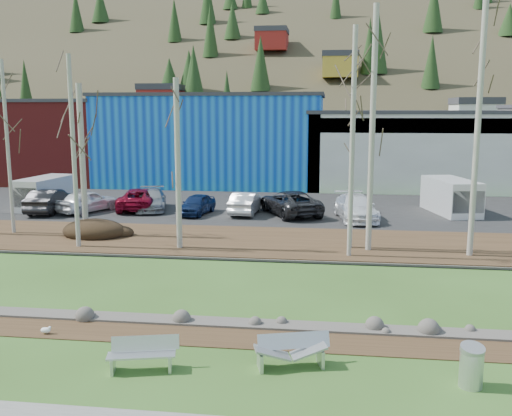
# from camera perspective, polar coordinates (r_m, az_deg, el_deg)

# --- Properties ---
(ground) EXTENTS (200.00, 200.00, 0.00)m
(ground) POSITION_cam_1_polar(r_m,az_deg,el_deg) (16.49, -10.57, -15.01)
(ground) COLOR #30511C
(ground) RESTS_ON ground
(dirt_strip) EXTENTS (80.00, 1.80, 0.03)m
(dirt_strip) POSITION_cam_1_polar(r_m,az_deg,el_deg) (18.32, -8.52, -12.29)
(dirt_strip) COLOR #382616
(dirt_strip) RESTS_ON ground
(near_bank_rocks) EXTENTS (80.00, 0.80, 0.50)m
(near_bank_rocks) POSITION_cam_1_polar(r_m,az_deg,el_deg) (19.22, -7.69, -11.23)
(near_bank_rocks) COLOR #47423D
(near_bank_rocks) RESTS_ON ground
(river) EXTENTS (80.00, 8.00, 0.90)m
(river) POSITION_cam_1_polar(r_m,az_deg,el_deg) (22.98, -5.03, -7.63)
(river) COLOR #142333
(river) RESTS_ON ground
(far_bank_rocks) EXTENTS (80.00, 0.80, 0.46)m
(far_bank_rocks) POSITION_cam_1_polar(r_m,az_deg,el_deg) (26.84, -3.16, -5.04)
(far_bank_rocks) COLOR #47423D
(far_bank_rocks) RESTS_ON ground
(far_bank) EXTENTS (80.00, 7.00, 0.15)m
(far_bank) POSITION_cam_1_polar(r_m,az_deg,el_deg) (29.88, -2.04, -3.34)
(far_bank) COLOR #382616
(far_bank) RESTS_ON ground
(parking_lot) EXTENTS (80.00, 14.00, 0.14)m
(parking_lot) POSITION_cam_1_polar(r_m,az_deg,el_deg) (40.07, 0.40, 0.05)
(parking_lot) COLOR black
(parking_lot) RESTS_ON ground
(building_brick) EXTENTS (16.32, 12.24, 7.80)m
(building_brick) POSITION_cam_1_polar(r_m,az_deg,el_deg) (60.56, -21.16, 6.36)
(building_brick) COLOR maroon
(building_brick) RESTS_ON ground
(building_blue) EXTENTS (20.40, 12.24, 8.30)m
(building_blue) POSITION_cam_1_polar(r_m,az_deg,el_deg) (54.35, -4.12, 6.93)
(building_blue) COLOR #0E3DB8
(building_blue) RESTS_ON ground
(building_white) EXTENTS (18.36, 12.24, 6.80)m
(building_white) POSITION_cam_1_polar(r_m,az_deg,el_deg) (53.78, 15.14, 5.80)
(building_white) COLOR #BBBBB7
(building_white) RESTS_ON ground
(hillside) EXTENTS (160.00, 72.00, 35.00)m
(hillside) POSITION_cam_1_polar(r_m,az_deg,el_deg) (98.89, 4.73, 15.96)
(hillside) COLOR #35301E
(hillside) RESTS_ON ground
(bench_intact) EXTENTS (1.87, 0.93, 0.90)m
(bench_intact) POSITION_cam_1_polar(r_m,az_deg,el_deg) (15.96, -11.26, -14.12)
(bench_intact) COLOR silver
(bench_intact) RESTS_ON ground
(bench_damaged) EXTENTS (2.07, 1.15, 0.88)m
(bench_damaged) POSITION_cam_1_polar(r_m,az_deg,el_deg) (15.91, 3.57, -14.04)
(bench_damaged) COLOR silver
(bench_damaged) RESTS_ON ground
(litter_bin) EXTENTS (0.68, 0.68, 1.00)m
(litter_bin) POSITION_cam_1_polar(r_m,az_deg,el_deg) (15.74, 20.73, -14.74)
(litter_bin) COLOR silver
(litter_bin) RESTS_ON ground
(seagull) EXTENTS (0.38, 0.18, 0.27)m
(seagull) POSITION_cam_1_polar(r_m,az_deg,el_deg) (19.15, -20.27, -11.37)
(seagull) COLOR gold
(seagull) RESTS_ON ground
(dirt_mound) EXTENTS (3.43, 2.42, 0.67)m
(dirt_mound) POSITION_cam_1_polar(r_m,az_deg,el_deg) (31.94, -15.89, -2.10)
(dirt_mound) COLOR black
(dirt_mound) RESTS_ON far_bank
(birch_1) EXTENTS (0.19, 0.19, 9.36)m
(birch_1) POSITION_cam_1_polar(r_m,az_deg,el_deg) (33.81, -23.57, 5.54)
(birch_1) COLOR beige
(birch_1) RESTS_ON far_bank
(birch_2) EXTENTS (0.31, 0.31, 8.09)m
(birch_2) POSITION_cam_1_polar(r_m,az_deg,el_deg) (31.92, -16.97, 4.58)
(birch_2) COLOR beige
(birch_2) RESTS_ON far_bank
(birch_3) EXTENTS (0.22, 0.22, 9.33)m
(birch_3) POSITION_cam_1_polar(r_m,az_deg,el_deg) (29.17, -17.77, 5.31)
(birch_3) COLOR beige
(birch_3) RESTS_ON far_bank
(birch_4) EXTENTS (0.27, 0.27, 8.21)m
(birch_4) POSITION_cam_1_polar(r_m,az_deg,el_deg) (27.83, -7.82, 4.33)
(birch_4) COLOR beige
(birch_4) RESTS_ON far_bank
(birch_5) EXTENTS (0.20, 0.20, 10.07)m
(birch_5) POSITION_cam_1_polar(r_m,az_deg,el_deg) (26.30, 9.57, 6.01)
(birch_5) COLOR beige
(birch_5) RESTS_ON far_bank
(birch_6) EXTENTS (0.27, 0.27, 11.48)m
(birch_6) POSITION_cam_1_polar(r_m,az_deg,el_deg) (27.55, 11.55, 7.58)
(birch_6) COLOR beige
(birch_6) RESTS_ON far_bank
(birch_7) EXTENTS (0.25, 0.25, 10.61)m
(birch_7) POSITION_cam_1_polar(r_m,az_deg,el_deg) (27.89, 9.62, 6.76)
(birch_7) COLOR beige
(birch_7) RESTS_ON far_bank
(birch_8) EXTENTS (0.26, 0.26, 12.41)m
(birch_8) POSITION_cam_1_polar(r_m,az_deg,el_deg) (27.79, 21.33, 8.08)
(birch_8) COLOR beige
(birch_8) RESTS_ON far_bank
(car_0) EXTENTS (3.35, 4.68, 1.48)m
(car_0) POSITION_cam_1_polar(r_m,az_deg,el_deg) (39.44, -16.49, 0.67)
(car_0) COLOR silver
(car_0) RESTS_ON parking_lot
(car_1) EXTENTS (2.03, 4.90, 1.58)m
(car_1) POSITION_cam_1_polar(r_m,az_deg,el_deg) (40.12, -19.91, 0.71)
(car_1) COLOR black
(car_1) RESTS_ON parking_lot
(car_2) EXTENTS (3.17, 5.51, 1.45)m
(car_2) POSITION_cam_1_polar(r_m,az_deg,el_deg) (39.65, -11.57, 0.90)
(car_2) COLOR maroon
(car_2) RESTS_ON parking_lot
(car_3) EXTENTS (3.12, 5.15, 1.39)m
(car_3) POSITION_cam_1_polar(r_m,az_deg,el_deg) (39.31, -10.47, 0.82)
(car_3) COLOR gray
(car_3) RESTS_ON parking_lot
(car_4) EXTENTS (2.14, 4.03, 1.31)m
(car_4) POSITION_cam_1_polar(r_m,az_deg,el_deg) (37.22, -5.98, 0.37)
(car_4) COLOR #11224A
(car_4) RESTS_ON parking_lot
(car_5) EXTENTS (1.78, 4.45, 1.44)m
(car_5) POSITION_cam_1_polar(r_m,az_deg,el_deg) (37.24, -1.00, 0.53)
(car_5) COLOR silver
(car_5) RESTS_ON parking_lot
(car_6) EXTENTS (4.81, 6.22, 1.57)m
(car_6) POSITION_cam_1_polar(r_m,az_deg,el_deg) (36.96, 3.45, 0.54)
(car_6) COLOR #28292B
(car_6) RESTS_ON parking_lot
(car_7) EXTENTS (2.94, 5.52, 1.52)m
(car_7) POSITION_cam_1_polar(r_m,az_deg,el_deg) (35.76, 9.93, 0.06)
(car_7) COLOR white
(car_7) RESTS_ON parking_lot
(van_white) EXTENTS (3.21, 5.45, 2.23)m
(van_white) POSITION_cam_1_polar(r_m,az_deg,el_deg) (39.40, 19.03, 1.09)
(van_white) COLOR silver
(van_white) RESTS_ON parking_lot
(van_grey) EXTENTS (2.54, 5.04, 2.12)m
(van_grey) POSITION_cam_1_polar(r_m,az_deg,el_deg) (41.87, -20.48, 1.41)
(van_grey) COLOR silver
(van_grey) RESTS_ON parking_lot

